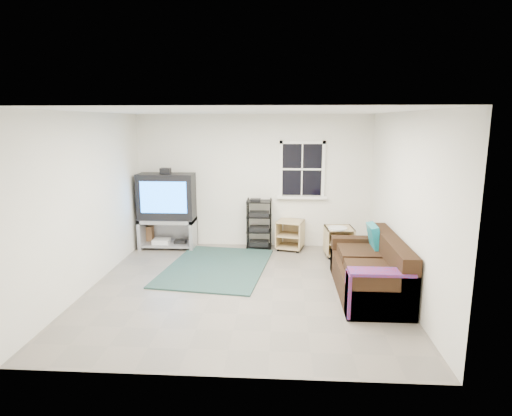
# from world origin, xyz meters

# --- Properties ---
(room) EXTENTS (4.60, 4.62, 4.60)m
(room) POSITION_xyz_m (0.95, 2.27, 1.48)
(room) COLOR slate
(room) RESTS_ON ground
(tv_unit) EXTENTS (1.08, 0.54, 1.59)m
(tv_unit) POSITION_xyz_m (-1.67, 2.01, 0.87)
(tv_unit) COLOR #9898A0
(tv_unit) RESTS_ON ground
(av_rack) EXTENTS (0.49, 0.36, 0.98)m
(av_rack) POSITION_xyz_m (0.12, 2.10, 0.43)
(av_rack) COLOR black
(av_rack) RESTS_ON ground
(side_table_left) EXTENTS (0.59, 0.59, 0.57)m
(side_table_left) POSITION_xyz_m (0.75, 2.07, 0.31)
(side_table_left) COLOR tan
(side_table_left) RESTS_ON ground
(side_table_right) EXTENTS (0.53, 0.55, 0.57)m
(side_table_right) POSITION_xyz_m (1.62, 1.68, 0.32)
(side_table_right) COLOR tan
(side_table_right) RESTS_ON ground
(sofa) EXTENTS (0.87, 1.97, 0.90)m
(sofa) POSITION_xyz_m (1.88, -0.06, 0.32)
(sofa) COLOR black
(sofa) RESTS_ON ground
(shag_rug) EXTENTS (1.89, 2.42, 0.03)m
(shag_rug) POSITION_xyz_m (-0.54, 0.86, 0.01)
(shag_rug) COLOR #2F2115
(shag_rug) RESTS_ON ground
(paper_bag) EXTENTS (0.28, 0.18, 0.39)m
(paper_bag) POSITION_xyz_m (-2.16, 2.16, 0.20)
(paper_bag) COLOR brown
(paper_bag) RESTS_ON ground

